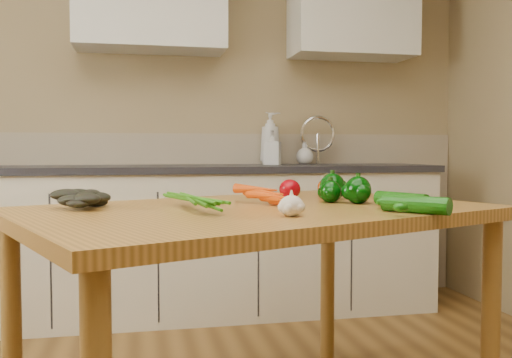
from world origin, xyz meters
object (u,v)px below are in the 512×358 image
at_px(garlic_bulb, 291,206).
at_px(zucchini_a, 401,200).
at_px(soap_bottle_b, 272,148).
at_px(pepper_b, 332,187).
at_px(table, 257,234).
at_px(pepper_c, 358,190).
at_px(leafy_greens, 88,192).
at_px(tomato_a, 290,189).
at_px(tomato_b, 293,190).
at_px(carrot_bunch, 244,195).
at_px(tomato_c, 327,188).
at_px(zucchini_b, 416,205).
at_px(soap_bottle_a, 270,138).
at_px(pepper_a, 330,192).
at_px(soap_bottle_c, 305,153).

distance_m(garlic_bulb, zucchini_a, 0.46).
relative_size(soap_bottle_b, pepper_b, 2.20).
relative_size(table, pepper_c, 18.55).
bearing_deg(leafy_greens, tomato_a, 16.72).
bearing_deg(leafy_greens, pepper_c, -0.68).
xyz_separation_m(pepper_c, tomato_b, (-0.16, 0.29, -0.02)).
bearing_deg(carrot_bunch, tomato_c, 15.24).
relative_size(table, zucchini_b, 8.54).
bearing_deg(tomato_b, pepper_b, -40.31).
bearing_deg(soap_bottle_a, garlic_bulb, 173.52).
height_order(leafy_greens, garlic_bulb, leafy_greens).
relative_size(soap_bottle_a, zucchini_a, 1.71).
bearing_deg(tomato_a, pepper_b, -18.51).
bearing_deg(tomato_c, soap_bottle_b, 86.40).
relative_size(leafy_greens, garlic_bulb, 3.02).
distance_m(garlic_bulb, tomato_c, 0.70).
bearing_deg(zucchini_a, table, 168.42).
bearing_deg(zucchini_a, pepper_b, 111.37).
xyz_separation_m(garlic_bulb, pepper_b, (0.30, 0.50, 0.02)).
bearing_deg(soap_bottle_b, pepper_a, -71.90).
bearing_deg(soap_bottle_c, table, -99.10).
bearing_deg(pepper_a, tomato_a, 120.95).
distance_m(soap_bottle_c, tomato_a, 1.54).
bearing_deg(pepper_a, table, -160.26).
bearing_deg(zucchini_a, tomato_c, 103.66).
xyz_separation_m(leafy_greens, zucchini_a, (1.01, -0.16, -0.03)).
bearing_deg(pepper_c, pepper_b, 100.08).
bearing_deg(pepper_a, zucchini_a, -48.71).
relative_size(soap_bottle_a, tomato_a, 4.08).
bearing_deg(soap_bottle_b, zucchini_b, -66.77).
relative_size(tomato_b, zucchini_a, 0.32).
xyz_separation_m(carrot_bunch, tomato_a, (0.23, 0.25, 0.00)).
distance_m(soap_bottle_c, tomato_b, 1.48).
xyz_separation_m(pepper_b, zucchini_b, (0.08, -0.51, -0.02)).
bearing_deg(leafy_greens, zucchini_b, -19.18).
relative_size(garlic_bulb, pepper_b, 0.72).
xyz_separation_m(soap_bottle_b, pepper_a, (-0.15, -1.54, -0.16)).
height_order(garlic_bulb, pepper_c, pepper_c).
bearing_deg(soap_bottle_b, pepper_b, -70.35).
bearing_deg(pepper_a, soap_bottle_c, 76.52).
bearing_deg(zucchini_a, carrot_bunch, 165.85).
distance_m(soap_bottle_b, tomato_a, 1.40).
distance_m(pepper_c, tomato_c, 0.29).
height_order(garlic_bulb, tomato_c, tomato_c).
bearing_deg(zucchini_a, zucchini_b, -103.07).
bearing_deg(tomato_a, soap_bottle_a, 79.69).
bearing_deg(soap_bottle_b, leafy_greens, -98.22).
bearing_deg(garlic_bulb, pepper_b, 59.25).
xyz_separation_m(table, soap_bottle_b, (0.45, 1.64, 0.29)).
height_order(pepper_b, tomato_a, pepper_b).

